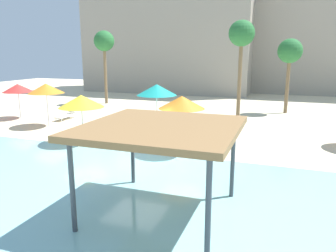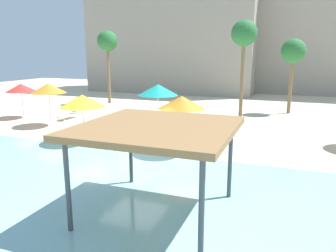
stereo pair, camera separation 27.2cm
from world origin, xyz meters
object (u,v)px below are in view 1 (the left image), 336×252
lounge_chair_0 (160,133)px  palm_tree_0 (242,36)px  palm_tree_1 (290,53)px  beach_umbrella_yellow_3 (81,101)px  beach_umbrella_orange_5 (46,88)px  lounge_chair_2 (66,115)px  beach_umbrella_orange_6 (182,102)px  beach_umbrella_teal_7 (157,90)px  shade_pavilion (161,130)px  beach_umbrella_red_1 (18,88)px  palm_tree_3 (104,43)px

lounge_chair_0 → palm_tree_0: (3.24, 8.16, 5.62)m
lounge_chair_0 → palm_tree_1: size_ratio=0.33×
beach_umbrella_yellow_3 → beach_umbrella_orange_5: bearing=148.4°
beach_umbrella_orange_5 → lounge_chair_2: size_ratio=1.48×
palm_tree_1 → lounge_chair_2: bearing=-151.8°
beach_umbrella_orange_6 → beach_umbrella_teal_7: size_ratio=0.95×
beach_umbrella_yellow_3 → beach_umbrella_orange_5: 5.41m
shade_pavilion → beach_umbrella_red_1: (-15.17, 10.31, -0.32)m
beach_umbrella_yellow_3 → palm_tree_1: (10.23, 13.29, 2.53)m
shade_pavilion → lounge_chair_0: size_ratio=2.25×
beach_umbrella_orange_6 → palm_tree_1: (4.72, 13.25, 2.32)m
beach_umbrella_yellow_3 → lounge_chair_2: (-4.92, 5.16, -1.93)m
beach_umbrella_red_1 → lounge_chair_0: beach_umbrella_red_1 is taller
beach_umbrella_yellow_3 → lounge_chair_2: 7.39m
shade_pavilion → palm_tree_3: (-12.93, 19.05, 3.12)m
beach_umbrella_orange_5 → lounge_chair_2: bearing=97.9°
shade_pavilion → palm_tree_0: palm_tree_0 is taller
beach_umbrella_red_1 → palm_tree_0: bearing=21.9°
beach_umbrella_orange_6 → lounge_chair_0: beach_umbrella_orange_6 is taller
beach_umbrella_orange_5 → palm_tree_0: palm_tree_0 is taller
beach_umbrella_yellow_3 → palm_tree_0: bearing=56.9°
beach_umbrella_orange_6 → palm_tree_1: palm_tree_1 is taller
shade_pavilion → beach_umbrella_teal_7: 10.35m
palm_tree_1 → lounge_chair_0: bearing=-121.2°
palm_tree_0 → palm_tree_1: bearing=39.8°
lounge_chair_0 → lounge_chair_2: size_ratio=1.01×
lounge_chair_0 → lounge_chair_2: 8.96m
lounge_chair_2 → beach_umbrella_orange_5: bearing=7.9°
shade_pavilion → beach_umbrella_teal_7: size_ratio=1.47×
beach_umbrella_orange_6 → lounge_chair_2: size_ratio=1.46×
shade_pavilion → palm_tree_0: bearing=89.9°
shade_pavilion → beach_umbrella_orange_6: size_ratio=1.56×
beach_umbrella_red_1 → lounge_chair_0: size_ratio=1.33×
lounge_chair_2 → shade_pavilion: bearing=46.4°
lounge_chair_0 → palm_tree_1: bearing=147.3°
beach_umbrella_teal_7 → lounge_chair_2: bearing=168.5°
shade_pavilion → palm_tree_1: 19.72m
palm_tree_0 → palm_tree_1: 4.60m
beach_umbrella_red_1 → lounge_chair_2: beach_umbrella_red_1 is taller
lounge_chair_0 → beach_umbrella_red_1: bearing=-101.2°
beach_umbrella_red_1 → palm_tree_1: 20.82m
lounge_chair_0 → lounge_chair_2: bearing=-110.3°
beach_umbrella_red_1 → beach_umbrella_orange_5: size_ratio=0.91×
beach_umbrella_orange_6 → beach_umbrella_teal_7: beach_umbrella_teal_7 is taller
beach_umbrella_red_1 → palm_tree_1: size_ratio=0.43×
beach_umbrella_orange_6 → palm_tree_1: 14.26m
beach_umbrella_orange_5 → palm_tree_1: bearing=35.2°
beach_umbrella_orange_6 → lounge_chair_0: 3.66m
beach_umbrella_red_1 → palm_tree_3: 9.65m
beach_umbrella_red_1 → palm_tree_1: bearing=25.7°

